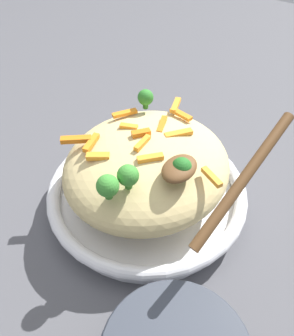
% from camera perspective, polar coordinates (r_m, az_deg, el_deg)
% --- Properties ---
extents(ground_plane, '(2.40, 2.40, 0.00)m').
position_cam_1_polar(ground_plane, '(0.55, -0.00, -6.05)').
color(ground_plane, '#4C4C51').
extents(serving_bowl, '(0.32, 0.32, 0.05)m').
position_cam_1_polar(serving_bowl, '(0.54, -0.00, -4.33)').
color(serving_bowl, silver).
rests_on(serving_bowl, ground_plane).
extents(pasta_mound, '(0.26, 0.24, 0.10)m').
position_cam_1_polar(pasta_mound, '(0.49, -0.00, 0.53)').
color(pasta_mound, '#D1BA7A').
rests_on(pasta_mound, serving_bowl).
extents(carrot_piece_0, '(0.04, 0.03, 0.01)m').
position_cam_1_polar(carrot_piece_0, '(0.48, 5.58, 6.05)').
color(carrot_piece_0, orange).
rests_on(carrot_piece_0, pasta_mound).
extents(carrot_piece_1, '(0.04, 0.02, 0.01)m').
position_cam_1_polar(carrot_piece_1, '(0.54, 5.11, 10.99)').
color(carrot_piece_1, orange).
rests_on(carrot_piece_1, pasta_mound).
extents(carrot_piece_2, '(0.03, 0.02, 0.01)m').
position_cam_1_polar(carrot_piece_2, '(0.47, -1.07, 6.18)').
color(carrot_piece_2, orange).
rests_on(carrot_piece_2, pasta_mound).
extents(carrot_piece_3, '(0.03, 0.01, 0.01)m').
position_cam_1_polar(carrot_piece_3, '(0.45, -0.55, 4.32)').
color(carrot_piece_3, orange).
rests_on(carrot_piece_3, pasta_mound).
extents(carrot_piece_4, '(0.04, 0.02, 0.01)m').
position_cam_1_polar(carrot_piece_4, '(0.47, -9.82, 4.43)').
color(carrot_piece_4, orange).
rests_on(carrot_piece_4, pasta_mound).
extents(carrot_piece_5, '(0.02, 0.03, 0.01)m').
position_cam_1_polar(carrot_piece_5, '(0.49, -3.24, 7.25)').
color(carrot_piece_5, orange).
rests_on(carrot_piece_5, pasta_mound).
extents(carrot_piece_6, '(0.03, 0.03, 0.01)m').
position_cam_1_polar(carrot_piece_6, '(0.45, -8.67, 2.08)').
color(carrot_piece_6, orange).
rests_on(carrot_piece_6, pasta_mound).
extents(carrot_piece_7, '(0.02, 0.04, 0.01)m').
position_cam_1_polar(carrot_piece_7, '(0.52, 6.35, 9.31)').
color(carrot_piece_7, orange).
rests_on(carrot_piece_7, pasta_mound).
extents(carrot_piece_8, '(0.04, 0.04, 0.01)m').
position_cam_1_polar(carrot_piece_8, '(0.48, -12.44, 4.96)').
color(carrot_piece_8, orange).
rests_on(carrot_piece_8, pasta_mound).
extents(carrot_piece_9, '(0.03, 0.03, 0.01)m').
position_cam_1_polar(carrot_piece_9, '(0.43, 0.59, 1.78)').
color(carrot_piece_9, orange).
rests_on(carrot_piece_9, pasta_mound).
extents(carrot_piece_10, '(0.04, 0.03, 0.01)m').
position_cam_1_polar(carrot_piece_10, '(0.53, -3.96, 9.64)').
color(carrot_piece_10, orange).
rests_on(carrot_piece_10, pasta_mound).
extents(carrot_piece_11, '(0.02, 0.04, 0.01)m').
position_cam_1_polar(carrot_piece_11, '(0.42, 11.36, -1.54)').
color(carrot_piece_11, orange).
rests_on(carrot_piece_11, pasta_mound).
extents(carrot_piece_12, '(0.04, 0.02, 0.01)m').
position_cam_1_polar(carrot_piece_12, '(0.49, 2.68, 7.70)').
color(carrot_piece_12, orange).
rests_on(carrot_piece_12, pasta_mound).
extents(broccoli_floret_0, '(0.03, 0.03, 0.03)m').
position_cam_1_polar(broccoli_floret_0, '(0.39, -3.37, -1.39)').
color(broccoli_floret_0, '#377928').
rests_on(broccoli_floret_0, pasta_mound).
extents(broccoli_floret_1, '(0.03, 0.03, 0.03)m').
position_cam_1_polar(broccoli_floret_1, '(0.38, -6.96, -3.20)').
color(broccoli_floret_1, '#377928').
rests_on(broccoli_floret_1, pasta_mound).
extents(broccoli_floret_2, '(0.03, 0.03, 0.03)m').
position_cam_1_polar(broccoli_floret_2, '(0.41, 6.12, 0.04)').
color(broccoli_floret_2, '#205B1C').
rests_on(broccoli_floret_2, pasta_mound).
extents(broccoli_floret_3, '(0.03, 0.03, 0.03)m').
position_cam_1_polar(broccoli_floret_3, '(0.53, -0.26, 12.31)').
color(broccoli_floret_3, '#296820').
rests_on(broccoli_floret_3, pasta_mound).
extents(serving_spoon, '(0.17, 0.12, 0.09)m').
position_cam_1_polar(serving_spoon, '(0.39, 9.68, -0.74)').
color(serving_spoon, brown).
rests_on(serving_spoon, pasta_mound).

